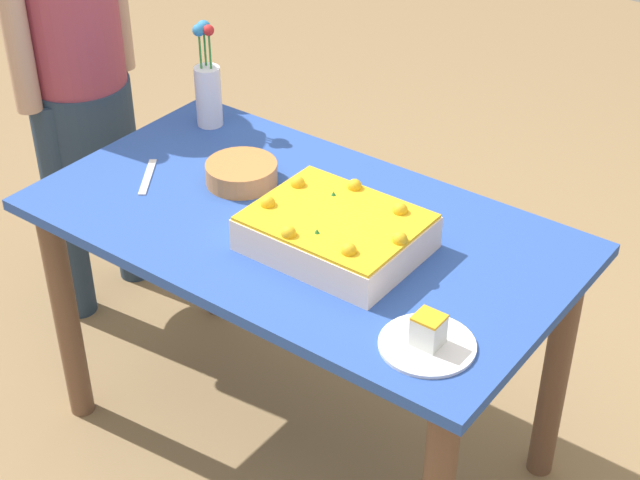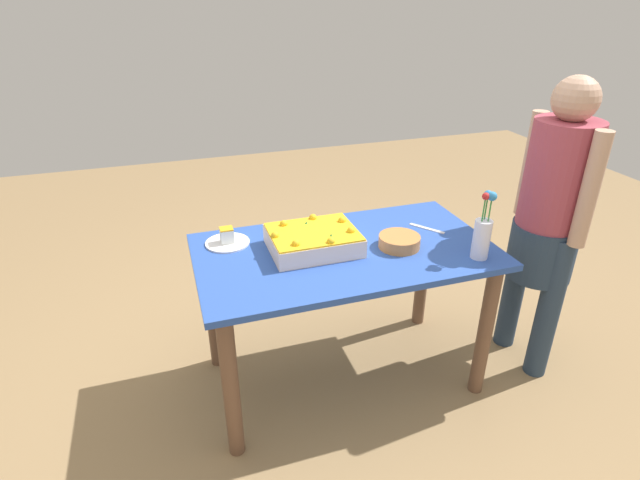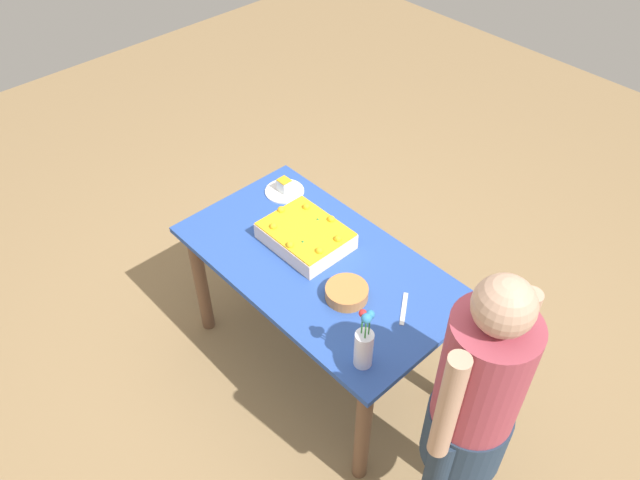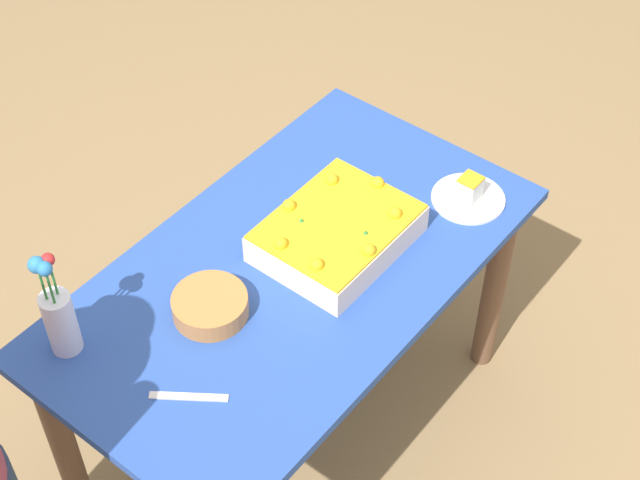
% 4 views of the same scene
% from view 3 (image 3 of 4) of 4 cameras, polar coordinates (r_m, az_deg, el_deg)
% --- Properties ---
extents(ground_plane, '(8.00, 8.00, 0.00)m').
position_cam_3_polar(ground_plane, '(3.47, -0.07, -10.76)').
color(ground_plane, '#95764E').
extents(dining_table, '(1.36, 0.76, 0.75)m').
position_cam_3_polar(dining_table, '(2.99, -0.08, -3.80)').
color(dining_table, '#2B4FA6').
rests_on(dining_table, ground_plane).
extents(sheet_cake, '(0.40, 0.31, 0.11)m').
position_cam_3_polar(sheet_cake, '(2.96, -1.33, 0.43)').
color(sheet_cake, '#FDE2CE').
rests_on(sheet_cake, dining_table).
extents(serving_plate_with_slice, '(0.21, 0.21, 0.08)m').
position_cam_3_polar(serving_plate_with_slice, '(3.27, -3.27, 4.70)').
color(serving_plate_with_slice, white).
rests_on(serving_plate_with_slice, dining_table).
extents(cake_knife, '(0.12, 0.16, 0.00)m').
position_cam_3_polar(cake_knife, '(2.72, 7.67, -6.24)').
color(cake_knife, silver).
rests_on(cake_knife, dining_table).
extents(flower_vase, '(0.08, 0.08, 0.31)m').
position_cam_3_polar(flower_vase, '(2.44, 4.04, -9.55)').
color(flower_vase, white).
rests_on(flower_vase, dining_table).
extents(fruit_bowl, '(0.19, 0.19, 0.06)m').
position_cam_3_polar(fruit_bowl, '(2.73, 2.46, -4.83)').
color(fruit_bowl, '#C07B3F').
rests_on(fruit_bowl, dining_table).
extents(person_standing, '(0.31, 0.45, 1.49)m').
position_cam_3_polar(person_standing, '(2.36, 13.88, -14.38)').
color(person_standing, '#26394F').
rests_on(person_standing, ground_plane).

